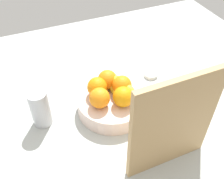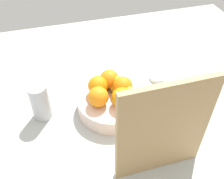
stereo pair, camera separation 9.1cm
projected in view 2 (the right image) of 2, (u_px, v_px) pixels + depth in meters
The scene contains 11 objects.
ground_plane at pixel (109, 107), 108.58cm from camera, with size 180.00×140.00×3.00cm, color #AFB5B2.
fruit_bowl at pixel (112, 103), 103.67cm from camera, with size 26.85×26.85×6.49cm, color beige.
orange_front_left at pixel (98, 97), 96.20cm from camera, with size 7.60×7.60×7.60cm, color orange.
orange_front_right at pixel (122, 98), 95.85cm from camera, with size 7.60×7.60×7.60cm, color orange.
orange_center at pixel (123, 86), 100.35cm from camera, with size 7.60×7.60×7.60cm, color orange.
orange_back_left at pixel (109, 79), 103.33cm from camera, with size 7.60×7.60×7.60cm, color orange.
orange_back_right at pixel (98, 86), 100.55cm from camera, with size 7.60×7.60×7.60cm, color orange.
banana_bunch at pixel (119, 87), 101.13cm from camera, with size 10.17×18.45×6.20cm.
cutting_board at pixel (163, 131), 75.10cm from camera, with size 28.00×1.80×36.00cm, color tan.
thermos_tumbler at pixel (40, 102), 98.28cm from camera, with size 7.06×7.06×14.92cm, color #B4B7BD.
jar_lid at pixel (157, 78), 118.63cm from camera, with size 6.24×6.24×1.67cm, color silver.
Camera 2 is at (18.73, 72.36, 77.59)cm, focal length 42.75 mm.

